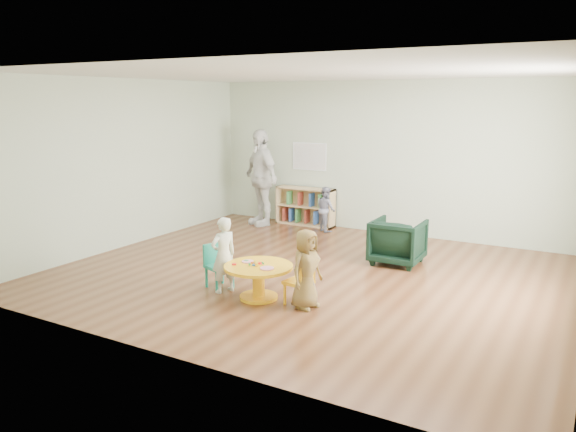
% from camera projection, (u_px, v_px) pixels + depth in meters
% --- Properties ---
extents(room, '(7.10, 7.00, 2.80)m').
position_uv_depth(room, '(313.00, 142.00, 7.63)').
color(room, '#59321C').
rests_on(room, ground).
extents(activity_table, '(0.87, 0.87, 0.48)m').
position_uv_depth(activity_table, '(258.00, 275.00, 7.00)').
color(activity_table, yellow).
rests_on(activity_table, ground).
extents(kid_chair_left, '(0.40, 0.40, 0.58)m').
position_uv_depth(kid_chair_left, '(218.00, 264.00, 7.44)').
color(kid_chair_left, '#17836A').
rests_on(kid_chair_left, ground).
extents(kid_chair_right, '(0.34, 0.34, 0.56)m').
position_uv_depth(kid_chair_right, '(301.00, 281.00, 6.79)').
color(kid_chair_right, yellow).
rests_on(kid_chair_right, ground).
extents(bookshelf, '(1.20, 0.30, 0.75)m').
position_uv_depth(bookshelf, '(306.00, 206.00, 11.16)').
color(bookshelf, tan).
rests_on(bookshelf, ground).
extents(alphabet_poster, '(0.74, 0.01, 0.54)m').
position_uv_depth(alphabet_poster, '(309.00, 157.00, 11.06)').
color(alphabet_poster, white).
rests_on(alphabet_poster, ground).
extents(armchair, '(0.74, 0.76, 0.69)m').
position_uv_depth(armchair, '(398.00, 242.00, 8.50)').
color(armchair, black).
rests_on(armchair, ground).
extents(child_left, '(0.36, 0.43, 0.99)m').
position_uv_depth(child_left, '(224.00, 255.00, 7.20)').
color(child_left, silver).
rests_on(child_left, ground).
extents(child_right, '(0.40, 0.52, 0.97)m').
position_uv_depth(child_right, '(306.00, 269.00, 6.66)').
color(child_right, gold).
rests_on(child_right, ground).
extents(toddler, '(0.53, 0.51, 0.85)m').
position_uv_depth(toddler, '(326.00, 209.00, 10.58)').
color(toddler, '#1B1F44').
rests_on(toddler, ground).
extents(adult_caretaker, '(1.19, 0.95, 1.89)m').
position_uv_depth(adult_caretaker, '(261.00, 177.00, 11.04)').
color(adult_caretaker, white).
rests_on(adult_caretaker, ground).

